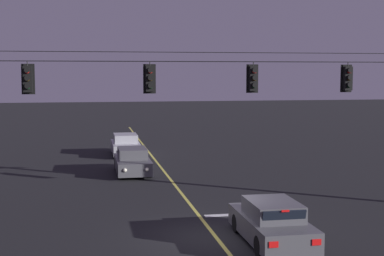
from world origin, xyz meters
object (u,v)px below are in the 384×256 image
(car_oncoming_lead, at_px, (133,162))
(car_oncoming_trailing, at_px, (126,145))
(traffic_light_right_inner, at_px, (348,78))
(car_waiting_near_lane, at_px, (272,223))
(traffic_light_left_inner, at_px, (150,79))
(traffic_light_leftmost, at_px, (28,79))
(traffic_light_centre, at_px, (253,79))

(car_oncoming_lead, xyz_separation_m, car_oncoming_trailing, (0.11, 7.21, 0.00))
(traffic_light_right_inner, bearing_deg, car_waiting_near_lane, -136.41)
(car_oncoming_trailing, bearing_deg, car_oncoming_lead, -90.90)
(traffic_light_left_inner, bearing_deg, car_waiting_near_lane, -51.69)
(car_waiting_near_lane, height_order, car_oncoming_lead, same)
(traffic_light_right_inner, distance_m, car_waiting_near_lane, 7.82)
(traffic_light_leftmost, distance_m, car_oncoming_lead, 11.31)
(traffic_light_centre, bearing_deg, traffic_light_left_inner, 180.00)
(car_oncoming_lead, bearing_deg, traffic_light_centre, -66.52)
(traffic_light_right_inner, bearing_deg, traffic_light_leftmost, 180.00)
(traffic_light_leftmost, xyz_separation_m, traffic_light_right_inner, (12.50, 0.00, 0.00))
(traffic_light_leftmost, xyz_separation_m, traffic_light_centre, (8.55, 0.00, 0.00))
(traffic_light_left_inner, relative_size, car_oncoming_lead, 0.28)
(traffic_light_leftmost, height_order, car_oncoming_trailing, traffic_light_leftmost)
(traffic_light_left_inner, bearing_deg, car_oncoming_trailing, 89.50)
(car_waiting_near_lane, bearing_deg, traffic_light_centre, 81.87)
(traffic_light_right_inner, height_order, car_oncoming_trailing, traffic_light_right_inner)
(car_oncoming_trailing, bearing_deg, traffic_light_right_inner, -64.47)
(traffic_light_right_inner, relative_size, car_waiting_near_lane, 0.28)
(traffic_light_centre, relative_size, car_oncoming_trailing, 0.28)
(traffic_light_left_inner, bearing_deg, traffic_light_centre, 0.00)
(traffic_light_right_inner, distance_m, car_oncoming_lead, 13.09)
(traffic_light_leftmost, bearing_deg, traffic_light_left_inner, 0.00)
(traffic_light_left_inner, xyz_separation_m, traffic_light_centre, (4.07, 0.00, 0.00))
(traffic_light_left_inner, height_order, car_oncoming_lead, traffic_light_left_inner)
(traffic_light_leftmost, distance_m, traffic_light_left_inner, 4.48)
(traffic_light_left_inner, height_order, car_waiting_near_lane, traffic_light_left_inner)
(traffic_light_leftmost, height_order, traffic_light_centre, same)
(car_oncoming_lead, distance_m, car_oncoming_trailing, 7.21)
(traffic_light_leftmost, xyz_separation_m, car_waiting_near_lane, (7.92, -4.36, -4.61))
(traffic_light_centre, distance_m, car_oncoming_trailing, 17.57)
(car_oncoming_trailing, bearing_deg, traffic_light_left_inner, -90.50)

